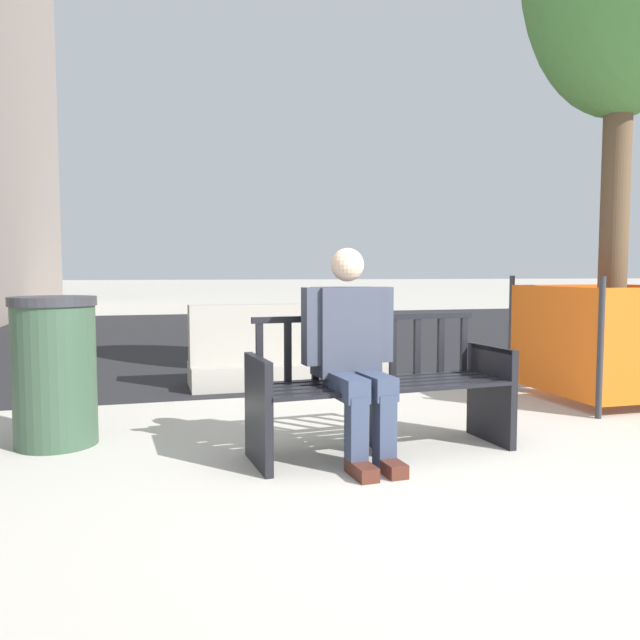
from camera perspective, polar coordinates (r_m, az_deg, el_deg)
ground_plane at (r=3.58m, az=11.96°, el=-14.64°), size 200.00×200.00×0.00m
street_asphalt at (r=11.86m, az=-7.84°, el=-1.28°), size 120.00×12.00×0.01m
street_bench at (r=4.07m, az=5.60°, el=-6.50°), size 1.72×0.64×0.88m
seated_person at (r=3.88m, az=2.94°, el=-2.63°), size 0.59×0.74×1.31m
jersey_barrier_centre at (r=6.47m, az=-3.00°, el=-2.93°), size 2.00×0.69×0.84m
construction_fence at (r=6.29m, az=25.00°, el=-1.48°), size 1.31×1.31×1.13m
trash_bin at (r=4.55m, az=-23.08°, el=-4.29°), size 0.56×0.56×1.00m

